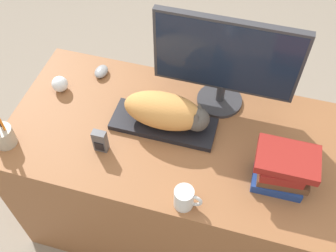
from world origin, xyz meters
TOP-DOWN VIEW (x-y plane):
  - desk at (0.00, 0.35)m, footprint 1.40×0.70m
  - keyboard at (-0.06, 0.38)m, footprint 0.43×0.16m
  - cat at (-0.04, 0.38)m, footprint 0.35×0.15m
  - monitor at (0.13, 0.57)m, footprint 0.57×0.19m
  - computer_mouse at (-0.42, 0.59)m, footprint 0.06×0.08m
  - coffee_mug at (0.11, 0.05)m, footprint 0.10×0.07m
  - pen_cup at (-0.64, 0.12)m, footprint 0.08×0.08m
  - baseball at (-0.56, 0.45)m, footprint 0.07×0.07m
  - phone at (-0.26, 0.20)m, footprint 0.05×0.03m
  - book_stack at (0.42, 0.24)m, footprint 0.22×0.16m

SIDE VIEW (x-z plane):
  - desk at x=0.00m, z-range 0.00..0.78m
  - keyboard at x=-0.06m, z-range 0.78..0.80m
  - computer_mouse at x=-0.42m, z-range 0.78..0.81m
  - baseball at x=-0.56m, z-range 0.78..0.85m
  - coffee_mug at x=0.11m, z-range 0.78..0.87m
  - pen_cup at x=-0.64m, z-range 0.72..0.92m
  - phone at x=-0.26m, z-range 0.78..0.88m
  - book_stack at x=0.42m, z-range 0.78..0.93m
  - cat at x=-0.04m, z-range 0.80..0.95m
  - monitor at x=0.13m, z-range 0.80..1.23m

